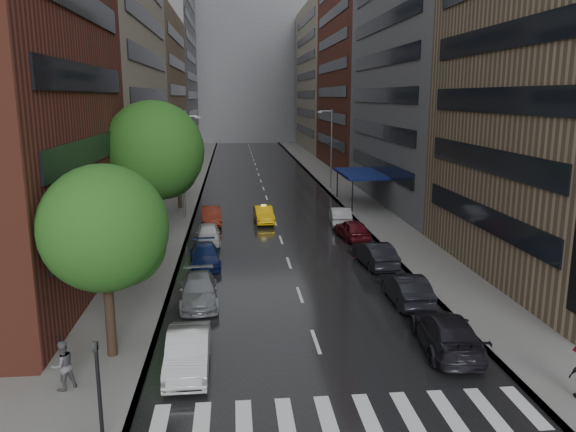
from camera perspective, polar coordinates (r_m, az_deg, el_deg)
The scene contains 19 objects.
ground at distance 21.90m, azimuth 4.44°, elevation -16.98°, with size 220.00×220.00×0.00m, color gray.
road at distance 69.73m, azimuth -2.69°, elevation 3.33°, with size 14.00×140.00×0.01m, color black.
sidewalk_left at distance 69.85m, azimuth -10.10°, elevation 3.23°, with size 4.00×140.00×0.15m, color gray.
sidewalk_right at distance 70.74m, azimuth 4.62°, elevation 3.49°, with size 4.00×140.00×0.15m, color gray.
crosswalk at distance 20.23m, azimuth 6.08°, elevation -19.63°, with size 13.15×2.80×0.01m.
buildings_left at distance 78.65m, azimuth -14.57°, elevation 15.64°, with size 8.00×108.00×38.00m.
buildings_right at distance 77.88m, azimuth 8.42°, elevation 15.22°, with size 8.05×109.10×36.00m.
building_far at distance 136.97m, azimuth -4.29°, elevation 14.32°, with size 40.00×14.00×32.00m, color slate.
tree_near at distance 23.23m, azimuth -18.20°, elevation -1.20°, with size 5.07×5.07×8.08m.
tree_mid at distance 37.81m, azimuth -13.46°, elevation 6.44°, with size 6.52×6.52×10.39m.
tree_far at distance 53.96m, azimuth -11.09°, elevation 5.89°, with size 4.59×4.59×7.31m.
taxi at distance 48.05m, azimuth -2.49°, elevation 0.17°, with size 1.49×4.27×1.41m, color #DA9F0B.
parked_cars_left at distance 34.97m, azimuth -8.55°, elevation -4.50°, with size 2.28×30.64×1.55m.
parked_cars_right at distance 34.86m, azimuth 9.41°, elevation -4.48°, with size 2.73×29.17×1.59m.
ped_black_umbrella at distance 22.42m, azimuth -21.99°, elevation -13.22°, with size 1.14×1.12×2.09m.
traffic_light at distance 18.30m, azimuth -18.68°, elevation -15.92°, with size 0.18×0.15×3.45m.
street_lamp_left at distance 49.34m, azimuth -10.55°, elevation 5.22°, with size 1.74×0.22×9.00m.
street_lamp_right at distance 65.05m, azimuth 4.35°, elevation 7.01°, with size 1.74×0.22×9.00m.
awning at distance 55.76m, azimuth 7.38°, elevation 4.28°, with size 4.00×8.00×3.12m.
Camera 1 is at (-3.48, -18.82, 10.63)m, focal length 35.00 mm.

